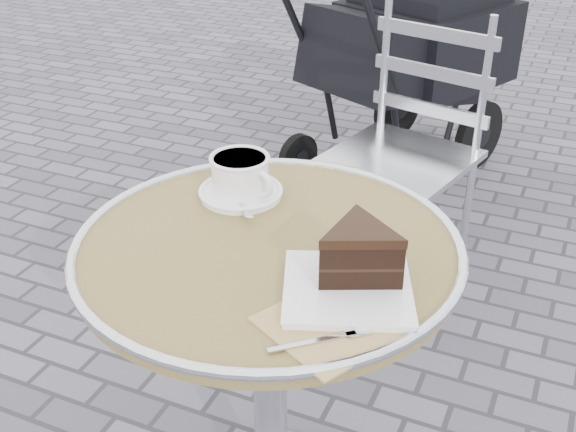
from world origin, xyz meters
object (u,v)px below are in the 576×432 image
at_px(cafe_table, 269,316).
at_px(baby_stroller, 407,56).
at_px(cappuccino_set, 241,179).
at_px(cake_plate_set, 356,262).
at_px(bistro_chair, 417,122).

bearing_deg(cafe_table, baby_stroller, 97.57).
xyz_separation_m(cappuccino_set, cake_plate_set, (0.32, -0.21, 0.01)).
bearing_deg(baby_stroller, cake_plate_set, -53.49).
bearing_deg(cake_plate_set, baby_stroller, 81.37).
relative_size(cappuccino_set, bistro_chair, 0.21).
bearing_deg(cake_plate_set, bistro_chair, 77.93).
height_order(cake_plate_set, bistro_chair, bistro_chair).
xyz_separation_m(cafe_table, baby_stroller, (-0.25, 1.91, -0.05)).
bearing_deg(baby_stroller, bistro_chair, -48.71).
relative_size(bistro_chair, baby_stroller, 0.75).
distance_m(cake_plate_set, bistro_chair, 1.20).
relative_size(cafe_table, cake_plate_set, 2.15).
distance_m(cappuccino_set, cake_plate_set, 0.39).
bearing_deg(cappuccino_set, cake_plate_set, -13.91).
height_order(cafe_table, cappuccino_set, cappuccino_set).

